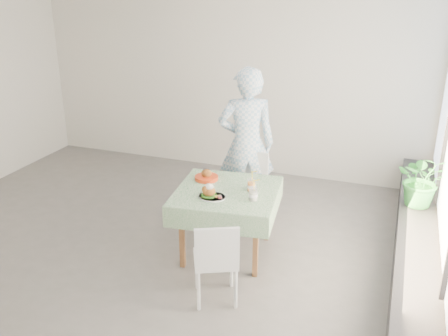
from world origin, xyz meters
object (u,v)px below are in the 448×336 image
at_px(chair_far, 247,203).
at_px(juice_cup_orange, 251,185).
at_px(chair_near, 216,275).
at_px(diner, 246,144).
at_px(cafe_table, 227,215).
at_px(potted_plant, 423,180).
at_px(main_dish, 210,193).

bearing_deg(chair_far, juice_cup_orange, -69.17).
xyz_separation_m(chair_near, diner, (-0.28, 1.76, 0.68)).
relative_size(cafe_table, potted_plant, 1.92).
distance_m(chair_near, diner, 1.91).
xyz_separation_m(cafe_table, diner, (-0.09, 0.95, 0.48)).
distance_m(cafe_table, diner, 1.06).
distance_m(cafe_table, main_dish, 0.41).
xyz_separation_m(chair_near, potted_plant, (1.73, 1.68, 0.55)).
distance_m(cafe_table, chair_far, 0.75).
xyz_separation_m(cafe_table, main_dish, (-0.10, -0.22, 0.33)).
bearing_deg(cafe_table, main_dish, -113.02).
bearing_deg(chair_near, cafe_table, 102.87).
bearing_deg(diner, chair_near, 76.09).
distance_m(chair_far, main_dish, 1.09).
distance_m(chair_near, juice_cup_orange, 1.05).
bearing_deg(chair_far, chair_near, -82.96).
bearing_deg(potted_plant, cafe_table, -155.89).
bearing_deg(chair_far, diner, 111.41).
bearing_deg(chair_near, diner, 98.95).
bearing_deg(main_dish, chair_far, 84.45).
bearing_deg(main_dish, potted_plant, 28.28).
height_order(diner, juice_cup_orange, diner).
relative_size(cafe_table, main_dish, 4.03).
relative_size(diner, juice_cup_orange, 7.05).
distance_m(cafe_table, chair_near, 0.86).
bearing_deg(diner, chair_far, 88.55).
height_order(cafe_table, chair_near, chair_near).
relative_size(chair_far, potted_plant, 1.45).
distance_m(chair_near, main_dish, 0.85).
xyz_separation_m(cafe_table, chair_far, (-0.00, 0.72, -0.19)).
height_order(cafe_table, chair_far, chair_far).
bearing_deg(chair_near, main_dish, 115.44).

